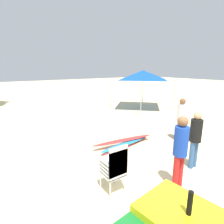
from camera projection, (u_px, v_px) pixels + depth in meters
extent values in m
plane|color=beige|center=(175.00, 196.00, 4.14)|extent=(80.00, 80.00, 0.00)
cylinder|color=black|center=(190.00, 203.00, 2.07)|extent=(0.07, 0.07, 0.30)
cube|color=white|center=(113.00, 174.00, 4.25)|extent=(0.48, 0.48, 0.04)
cube|color=white|center=(118.00, 170.00, 4.03)|extent=(0.48, 0.04, 0.40)
cube|color=white|center=(113.00, 170.00, 4.23)|extent=(0.48, 0.48, 0.04)
cube|color=white|center=(118.00, 166.00, 4.01)|extent=(0.48, 0.04, 0.40)
cube|color=white|center=(113.00, 167.00, 4.21)|extent=(0.48, 0.48, 0.04)
cube|color=white|center=(118.00, 163.00, 3.98)|extent=(0.48, 0.04, 0.40)
cube|color=white|center=(113.00, 163.00, 4.19)|extent=(0.48, 0.48, 0.04)
cube|color=white|center=(118.00, 159.00, 3.96)|extent=(0.48, 0.04, 0.40)
cube|color=white|center=(113.00, 160.00, 4.17)|extent=(0.48, 0.48, 0.04)
cube|color=white|center=(118.00, 155.00, 3.94)|extent=(0.48, 0.04, 0.40)
cylinder|color=white|center=(115.00, 175.00, 4.59)|extent=(0.04, 0.04, 0.42)
cylinder|color=white|center=(100.00, 181.00, 4.36)|extent=(0.04, 0.04, 0.42)
cylinder|color=white|center=(125.00, 184.00, 4.25)|extent=(0.04, 0.04, 0.42)
cylinder|color=white|center=(110.00, 190.00, 4.02)|extent=(0.04, 0.04, 0.42)
ellipsoid|color=red|center=(126.00, 145.00, 6.74)|extent=(2.56, 0.74, 0.08)
ellipsoid|color=#268CCC|center=(126.00, 143.00, 6.72)|extent=(2.37, 0.53, 0.08)
ellipsoid|color=red|center=(124.00, 140.00, 6.81)|extent=(2.49, 0.56, 0.08)
cylinder|color=#33598C|center=(192.00, 155.00, 5.23)|extent=(0.14, 0.14, 0.81)
cylinder|color=#33598C|center=(195.00, 154.00, 5.32)|extent=(0.14, 0.14, 0.81)
cylinder|color=black|center=(196.00, 131.00, 5.10)|extent=(0.32, 0.32, 0.64)
sphere|color=tan|center=(198.00, 116.00, 5.00)|extent=(0.22, 0.22, 0.22)
cylinder|color=red|center=(179.00, 131.00, 7.13)|extent=(0.14, 0.14, 0.83)
cylinder|color=red|center=(181.00, 130.00, 7.22)|extent=(0.14, 0.14, 0.83)
cylinder|color=white|center=(182.00, 113.00, 7.00)|extent=(0.32, 0.32, 0.65)
sphere|color=brown|center=(183.00, 101.00, 6.89)|extent=(0.22, 0.22, 0.22)
cylinder|color=red|center=(176.00, 173.00, 4.28)|extent=(0.14, 0.14, 0.87)
cylinder|color=red|center=(180.00, 171.00, 4.37)|extent=(0.14, 0.14, 0.87)
cylinder|color=#193FB2|center=(181.00, 141.00, 4.14)|extent=(0.32, 0.32, 0.69)
sphere|color=brown|center=(183.00, 121.00, 4.03)|extent=(0.24, 0.24, 0.24)
cylinder|color=#B2B2B7|center=(141.00, 99.00, 10.75)|extent=(0.05, 0.05, 2.02)
cylinder|color=#B2B2B7|center=(175.00, 95.00, 12.43)|extent=(0.05, 0.05, 2.02)
cylinder|color=#B2B2B7|center=(112.00, 93.00, 13.22)|extent=(0.05, 0.05, 2.02)
cylinder|color=#B2B2B7|center=(143.00, 90.00, 14.91)|extent=(0.05, 0.05, 2.02)
pyramid|color=#144CB2|center=(143.00, 75.00, 12.51)|extent=(3.09, 3.09, 0.62)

